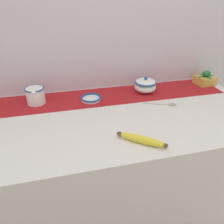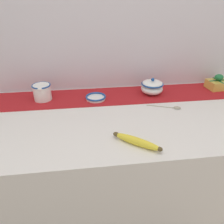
{
  "view_description": "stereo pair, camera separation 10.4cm",
  "coord_description": "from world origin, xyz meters",
  "px_view_note": "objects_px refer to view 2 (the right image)",
  "views": [
    {
      "loc": [
        -0.26,
        -0.94,
        1.45
      ],
      "look_at": [
        -0.04,
        -0.05,
        0.94
      ],
      "focal_mm": 35.0,
      "sensor_mm": 36.0,
      "label": 1
    },
    {
      "loc": [
        -0.16,
        -0.96,
        1.45
      ],
      "look_at": [
        -0.04,
        -0.05,
        0.94
      ],
      "focal_mm": 35.0,
      "sensor_mm": 36.0,
      "label": 2
    }
  ],
  "objects_px": {
    "cream_pitcher": "(42,91)",
    "spoon": "(175,107)",
    "banana": "(137,141)",
    "small_dish": "(96,97)",
    "sugar_bowl": "(152,87)",
    "gift_box": "(217,84)"
  },
  "relations": [
    {
      "from": "cream_pitcher",
      "to": "spoon",
      "type": "relative_size",
      "value": 0.69
    },
    {
      "from": "cream_pitcher",
      "to": "banana",
      "type": "bearing_deg",
      "value": -47.53
    },
    {
      "from": "banana",
      "to": "spoon",
      "type": "bearing_deg",
      "value": 46.0
    },
    {
      "from": "spoon",
      "to": "cream_pitcher",
      "type": "bearing_deg",
      "value": -175.16
    },
    {
      "from": "small_dish",
      "to": "banana",
      "type": "bearing_deg",
      "value": -72.72
    },
    {
      "from": "banana",
      "to": "sugar_bowl",
      "type": "bearing_deg",
      "value": 67.03
    },
    {
      "from": "sugar_bowl",
      "to": "gift_box",
      "type": "bearing_deg",
      "value": 3.25
    },
    {
      "from": "sugar_bowl",
      "to": "small_dish",
      "type": "relative_size",
      "value": 1.12
    },
    {
      "from": "spoon",
      "to": "banana",
      "type": "bearing_deg",
      "value": -113.79
    },
    {
      "from": "banana",
      "to": "spoon",
      "type": "distance_m",
      "value": 0.4
    },
    {
      "from": "cream_pitcher",
      "to": "banana",
      "type": "xyz_separation_m",
      "value": [
        0.44,
        -0.48,
        -0.04
      ]
    },
    {
      "from": "cream_pitcher",
      "to": "spoon",
      "type": "height_order",
      "value": "cream_pitcher"
    },
    {
      "from": "sugar_bowl",
      "to": "banana",
      "type": "bearing_deg",
      "value": -112.97
    },
    {
      "from": "small_dish",
      "to": "spoon",
      "type": "height_order",
      "value": "small_dish"
    },
    {
      "from": "sugar_bowl",
      "to": "spoon",
      "type": "distance_m",
      "value": 0.21
    },
    {
      "from": "cream_pitcher",
      "to": "spoon",
      "type": "xyz_separation_m",
      "value": [
        0.72,
        -0.2,
        -0.05
      ]
    },
    {
      "from": "cream_pitcher",
      "to": "banana",
      "type": "height_order",
      "value": "cream_pitcher"
    },
    {
      "from": "small_dish",
      "to": "banana",
      "type": "distance_m",
      "value": 0.47
    },
    {
      "from": "banana",
      "to": "spoon",
      "type": "relative_size",
      "value": 1.06
    },
    {
      "from": "small_dish",
      "to": "gift_box",
      "type": "distance_m",
      "value": 0.79
    },
    {
      "from": "spoon",
      "to": "gift_box",
      "type": "relative_size",
      "value": 1.38
    },
    {
      "from": "banana",
      "to": "gift_box",
      "type": "relative_size",
      "value": 1.46
    }
  ]
}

